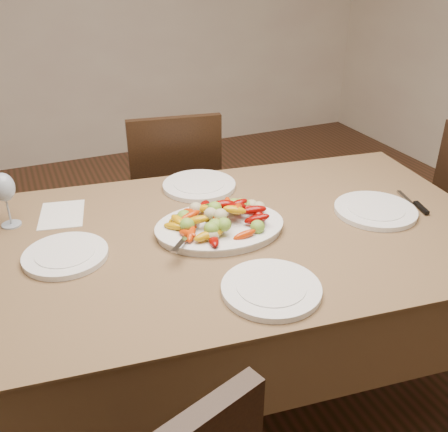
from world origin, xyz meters
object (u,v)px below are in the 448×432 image
(plate_right, at_px, (375,211))
(plate_far, at_px, (199,186))
(wine_glass, at_px, (6,199))
(chair_far, at_px, (172,197))
(serving_platter, at_px, (220,229))
(plate_left, at_px, (66,255))
(plate_near, at_px, (271,289))
(dining_table, at_px, (224,321))

(plate_right, distance_m, plate_far, 0.68)
(wine_glass, bearing_deg, plate_right, -19.17)
(chair_far, height_order, plate_right, chair_far)
(serving_platter, xyz_separation_m, plate_left, (-0.50, 0.04, -0.00))
(plate_left, xyz_separation_m, plate_right, (1.06, -0.13, 0.00))
(plate_left, distance_m, plate_near, 0.64)
(dining_table, height_order, wine_glass, wine_glass)
(plate_right, bearing_deg, serving_platter, 170.40)
(serving_platter, relative_size, plate_left, 1.64)
(dining_table, relative_size, chair_far, 1.94)
(plate_right, bearing_deg, chair_far, 115.28)
(serving_platter, xyz_separation_m, wine_glass, (-0.64, 0.32, 0.09))
(dining_table, relative_size, serving_platter, 4.36)
(dining_table, distance_m, chair_far, 0.90)
(plate_left, distance_m, wine_glass, 0.33)
(plate_near, height_order, wine_glass, wine_glass)
(serving_platter, bearing_deg, chair_far, 83.18)
(serving_platter, distance_m, plate_far, 0.36)
(plate_right, distance_m, wine_glass, 1.28)
(plate_right, height_order, plate_near, same)
(dining_table, bearing_deg, wine_glass, 152.88)
(plate_left, bearing_deg, plate_near, -38.93)
(dining_table, height_order, plate_right, plate_right)
(plate_left, relative_size, wine_glass, 1.26)
(dining_table, distance_m, wine_glass, 0.88)
(serving_platter, height_order, plate_near, serving_platter)
(plate_right, relative_size, plate_far, 1.01)
(dining_table, relative_size, plate_near, 6.62)
(chair_far, xyz_separation_m, plate_far, (-0.04, -0.53, 0.29))
(dining_table, xyz_separation_m, plate_far, (0.05, 0.36, 0.39))
(plate_right, xyz_separation_m, plate_near, (-0.57, -0.27, 0.00))
(chair_far, relative_size, plate_left, 3.69)
(plate_far, bearing_deg, plate_near, -94.85)
(chair_far, height_order, plate_near, chair_far)
(wine_glass, bearing_deg, chair_far, 36.81)
(dining_table, xyz_separation_m, plate_right, (0.55, -0.09, 0.39))
(plate_left, bearing_deg, chair_far, 54.44)
(chair_far, distance_m, serving_platter, 0.93)
(plate_right, xyz_separation_m, plate_far, (-0.50, 0.45, 0.00))
(serving_platter, bearing_deg, plate_right, -9.60)
(dining_table, relative_size, plate_right, 6.33)
(chair_far, distance_m, plate_right, 1.12)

